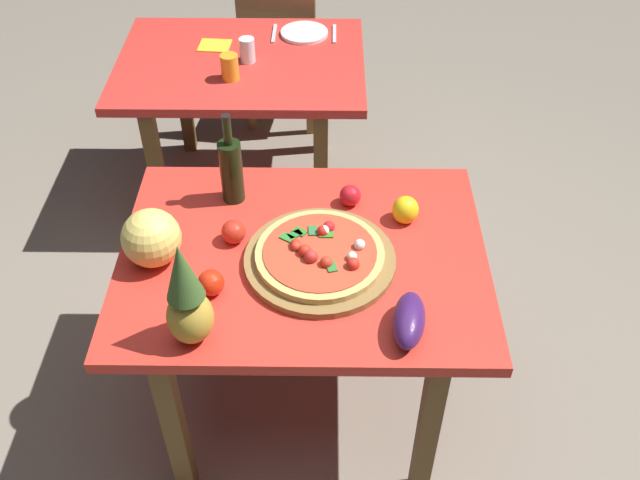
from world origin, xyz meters
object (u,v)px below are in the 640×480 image
Objects in this scene: drinking_glass_juice at (230,67)px; background_table at (242,80)px; bell_pepper at (405,210)px; melon at (151,238)px; eggplant at (409,320)px; display_table at (303,273)px; dinner_plate at (304,33)px; pineapple_left at (187,299)px; drinking_glass_water at (247,50)px; pizza at (320,253)px; tomato_near_board at (350,195)px; tomato_at_corner at (233,232)px; tomato_by_bottle at (211,283)px; pizza_board at (320,260)px; wine_bottle at (231,169)px; fork_utensil at (274,33)px; knife_utensil at (334,34)px; dining_chair at (281,43)px; napkin_folded at (215,46)px.

background_table is at bearing 81.47° from drinking_glass_juice.
melon is at bearing -165.97° from bell_pepper.
eggplant is at bearing -68.27° from background_table.
dinner_plate reaches higher than display_table.
pineapple_left reaches higher than drinking_glass_water.
bell_pepper and eggplant have the same top height.
bell_pepper is 1.36m from dinner_plate.
drinking_glass_water reaches higher than pizza.
tomato_near_board is (-0.18, 0.08, -0.01)m from bell_pepper.
tomato_at_corner is (-0.55, -0.11, -0.00)m from bell_pepper.
tomato_by_bottle is at bearing -87.99° from background_table.
pizza_board is 0.37m from eggplant.
pineapple_left is 0.60m from eggplant.
pizza_board is 1.41× the size of wine_bottle.
eggplant is 0.57m from tomato_near_board.
eggplant is 1.84m from fork_utensil.
bell_pepper reaches higher than knife_utensil.
tomato_at_corner is (-0.22, 0.05, 0.13)m from display_table.
dining_chair is 11.05× the size of tomato_at_corner.
dining_chair is at bearing 62.50° from napkin_folded.
melon is 1.56m from dinner_plate.
tomato_by_bottle reaches higher than napkin_folded.
background_table is 3.31× the size of wine_bottle.
drinking_glass_water is (-0.10, -0.65, 0.30)m from dining_chair.
pizza_board is 0.48m from pineapple_left.
napkin_folded reaches higher than background_table.
display_table is 15.84× the size of tomato_near_board.
tomato_at_corner is (0.07, 0.39, -0.12)m from pineapple_left.
drinking_glass_juice is 0.31m from napkin_folded.
tomato_near_board is 1.24m from dinner_plate.
display_table is at bearing 33.09° from tomato_by_bottle.
pineapple_left is at bearing -90.58° from drinking_glass_water.
fork_utensil is at bearing 105.04° from eggplant.
pizza_board is at bearing -70.60° from drinking_glass_juice.
pizza reaches higher than background_table.
display_table is 0.42m from wine_bottle.
pineapple_left is at bearing -94.75° from wine_bottle.
fork_utensil is (0.04, 1.42, -0.03)m from tomato_at_corner.
napkin_folded is at bearing -163.59° from dinner_plate.
napkin_folded is at bearing 114.03° from eggplant.
fork_utensil reaches higher than background_table.
drinking_glass_juice is at bearing 126.40° from bell_pepper.
wine_bottle is (-0.07, -1.59, 0.37)m from dining_chair.
tomato_at_corner is at bearing 145.03° from eggplant.
tomato_near_board is at bearing -59.29° from drinking_glass_juice.
wine_bottle is at bearing 95.87° from tomato_at_corner.
wine_bottle is 2.35× the size of napkin_folded.
tomato_by_bottle is at bearing -102.26° from knife_utensil.
eggplant reaches higher than knife_utensil.
pizza_board is 3.32× the size of napkin_folded.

